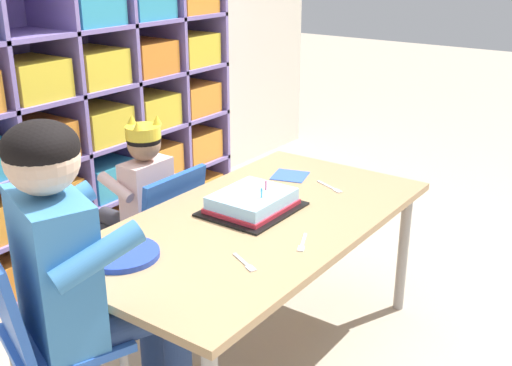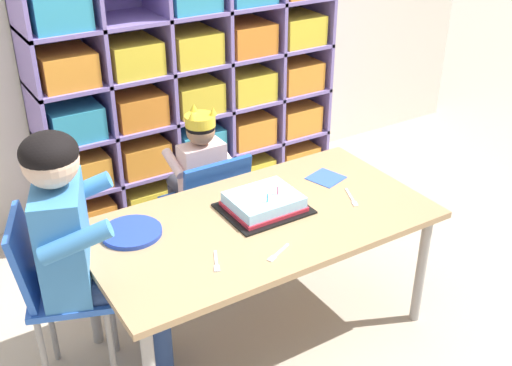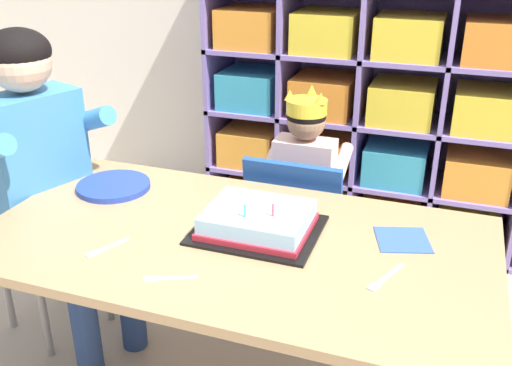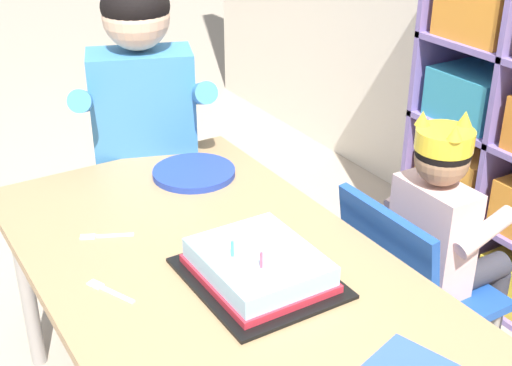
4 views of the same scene
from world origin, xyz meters
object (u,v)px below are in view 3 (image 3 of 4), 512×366
at_px(birthday_cake_on_tray, 258,222).
at_px(fork_scattered_mid_table, 384,278).
at_px(child_with_crown, 307,171).
at_px(adult_helper_seated, 46,160).
at_px(classroom_chair_blue, 298,218).
at_px(paper_plate_stack, 114,186).
at_px(fork_at_table_front_edge, 105,249).
at_px(classroom_chair_adult_side, 36,207).
at_px(activity_table, 234,253).
at_px(fork_near_child_seat, 166,278).

bearing_deg(birthday_cake_on_tray, fork_scattered_mid_table, -18.51).
height_order(child_with_crown, fork_scattered_mid_table, child_with_crown).
bearing_deg(birthday_cake_on_tray, adult_helper_seated, 175.57).
bearing_deg(classroom_chair_blue, paper_plate_stack, 34.50).
xyz_separation_m(classroom_chair_blue, fork_scattered_mid_table, (0.37, -0.58, 0.19)).
bearing_deg(birthday_cake_on_tray, classroom_chair_blue, 91.10).
xyz_separation_m(paper_plate_stack, fork_scattered_mid_table, (0.88, -0.23, -0.01)).
relative_size(fork_scattered_mid_table, fork_at_table_front_edge, 1.18).
distance_m(classroom_chair_adult_side, fork_at_table_front_edge, 0.60).
height_order(activity_table, paper_plate_stack, paper_plate_stack).
distance_m(classroom_chair_blue, classroom_chair_adult_side, 0.90).
relative_size(adult_helper_seated, birthday_cake_on_tray, 3.17).
xyz_separation_m(child_with_crown, fork_near_child_seat, (-0.12, -0.86, 0.05)).
xyz_separation_m(classroom_chair_blue, fork_near_child_seat, (-0.12, -0.75, 0.19)).
bearing_deg(paper_plate_stack, adult_helper_seated, -164.89).
bearing_deg(child_with_crown, fork_scattered_mid_table, 118.46).
relative_size(classroom_chair_adult_side, fork_at_table_front_edge, 6.26).
bearing_deg(birthday_cake_on_tray, paper_plate_stack, 168.09).
height_order(classroom_chair_blue, child_with_crown, child_with_crown).
bearing_deg(fork_at_table_front_edge, adult_helper_seated, 79.36).
bearing_deg(adult_helper_seated, activity_table, -79.14).
height_order(activity_table, fork_scattered_mid_table, fork_scattered_mid_table).
height_order(adult_helper_seated, fork_at_table_front_edge, adult_helper_seated).
relative_size(classroom_chair_blue, adult_helper_seated, 0.59).
distance_m(classroom_chair_blue, paper_plate_stack, 0.65).
relative_size(classroom_chair_blue, fork_at_table_front_edge, 5.23).
relative_size(classroom_chair_blue, birthday_cake_on_tray, 1.88).
relative_size(activity_table, birthday_cake_on_tray, 4.10).
distance_m(classroom_chair_adult_side, fork_near_child_seat, 0.81).
relative_size(classroom_chair_adult_side, adult_helper_seated, 0.71).
relative_size(adult_helper_seated, fork_near_child_seat, 8.63).
distance_m(fork_scattered_mid_table, fork_near_child_seat, 0.51).
bearing_deg(activity_table, fork_at_table_front_edge, -149.78).
bearing_deg(classroom_chair_adult_side, child_with_crown, -40.24).
height_order(adult_helper_seated, fork_near_child_seat, adult_helper_seated).
height_order(birthday_cake_on_tray, fork_at_table_front_edge, birthday_cake_on_tray).
bearing_deg(classroom_chair_blue, fork_scattered_mid_table, 122.69).
xyz_separation_m(classroom_chair_blue, birthday_cake_on_tray, (0.01, -0.46, 0.21)).
bearing_deg(activity_table, adult_helper_seated, 170.77).
xyz_separation_m(adult_helper_seated, fork_scattered_mid_table, (1.08, -0.18, -0.09)).
distance_m(adult_helper_seated, paper_plate_stack, 0.22).
xyz_separation_m(fork_at_table_front_edge, fork_near_child_seat, (0.21, -0.07, 0.00)).
bearing_deg(adult_helper_seated, paper_plate_stack, -54.80).
distance_m(activity_table, adult_helper_seated, 0.70).
xyz_separation_m(fork_scattered_mid_table, fork_near_child_seat, (-0.49, -0.17, 0.00)).
xyz_separation_m(classroom_chair_blue, adult_helper_seated, (-0.71, -0.40, 0.28)).
bearing_deg(child_with_crown, activity_table, 86.45).
height_order(adult_helper_seated, birthday_cake_on_tray, adult_helper_seated).
distance_m(classroom_chair_blue, fork_near_child_seat, 0.78).
bearing_deg(adult_helper_seated, fork_near_child_seat, -100.09).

